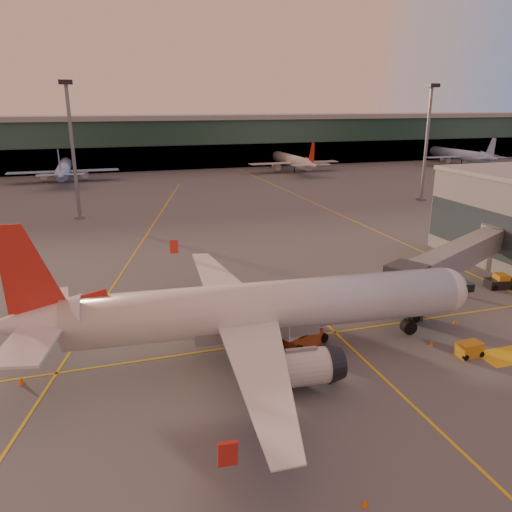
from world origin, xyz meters
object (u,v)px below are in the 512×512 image
object	(u,v)px
main_airplane	(253,310)
gpu_cart	(470,349)
pushback_tug	(501,282)
catering_truck	(302,320)

from	to	relation	value
main_airplane	gpu_cart	size ratio (longest dim) A/B	18.83
main_airplane	pushback_tug	world-z (taller)	main_airplane
catering_truck	gpu_cart	bearing A→B (deg)	-51.00
pushback_tug	catering_truck	bearing A→B (deg)	-156.62
gpu_cart	pushback_tug	world-z (taller)	pushback_tug
catering_truck	pushback_tug	size ratio (longest dim) A/B	1.67
main_airplane	catering_truck	xyz separation A→B (m)	(4.82, 0.26, -1.73)
main_airplane	pushback_tug	xyz separation A→B (m)	(33.78, 6.73, -3.50)
main_airplane	catering_truck	bearing A→B (deg)	7.69
main_airplane	gpu_cart	distance (m)	19.69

